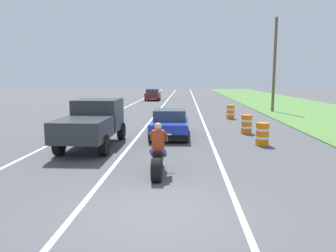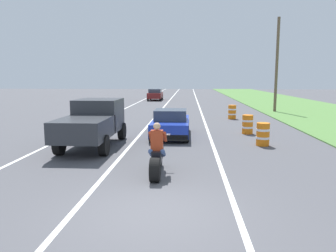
# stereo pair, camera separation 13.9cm
# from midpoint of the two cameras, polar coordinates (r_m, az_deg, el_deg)

# --- Properties ---
(ground_plane) EXTENTS (160.00, 160.00, 0.00)m
(ground_plane) POSITION_cam_midpoint_polar(r_m,az_deg,el_deg) (7.42, -2.34, -14.84)
(ground_plane) COLOR #4C4C51
(lane_stripe_left_solid) EXTENTS (0.14, 120.00, 0.01)m
(lane_stripe_left_solid) POSITION_cam_midpoint_polar(r_m,az_deg,el_deg) (27.61, -9.64, 2.23)
(lane_stripe_left_solid) COLOR white
(lane_stripe_left_solid) RESTS_ON ground
(lane_stripe_right_solid) EXTENTS (0.14, 120.00, 0.01)m
(lane_stripe_right_solid) POSITION_cam_midpoint_polar(r_m,az_deg,el_deg) (26.97, 5.47, 2.16)
(lane_stripe_right_solid) COLOR white
(lane_stripe_right_solid) RESTS_ON ground
(lane_stripe_centre_dashed) EXTENTS (0.14, 120.00, 0.01)m
(lane_stripe_centre_dashed) POSITION_cam_midpoint_polar(r_m,az_deg,el_deg) (27.05, -2.18, 2.21)
(lane_stripe_centre_dashed) COLOR white
(lane_stripe_centre_dashed) RESTS_ON ground
(grass_verge_right) EXTENTS (10.00, 120.00, 0.06)m
(grass_verge_right) POSITION_cam_midpoint_polar(r_m,az_deg,el_deg) (29.20, 25.74, 1.89)
(grass_verge_right) COLOR #517F3D
(grass_verge_right) RESTS_ON ground
(motorcycle_with_rider) EXTENTS (0.70, 2.21, 1.62)m
(motorcycle_with_rider) POSITION_cam_midpoint_polar(r_m,az_deg,el_deg) (9.81, -2.13, -5.34)
(motorcycle_with_rider) COLOR black
(motorcycle_with_rider) RESTS_ON ground
(sports_car_blue) EXTENTS (1.84, 4.30, 1.37)m
(sports_car_blue) POSITION_cam_midpoint_polar(r_m,az_deg,el_deg) (16.43, 0.13, 0.38)
(sports_car_blue) COLOR #1E38B2
(sports_car_blue) RESTS_ON ground
(pickup_truck_left_lane_dark_grey) EXTENTS (2.02, 4.80, 1.98)m
(pickup_truck_left_lane_dark_grey) POSITION_cam_midpoint_polar(r_m,az_deg,el_deg) (14.21, -13.30, 0.84)
(pickup_truck_left_lane_dark_grey) COLOR #2D3035
(pickup_truck_left_lane_dark_grey) RESTS_ON ground
(utility_pole_roadside) EXTENTS (0.24, 0.24, 7.96)m
(utility_pole_roadside) POSITION_cam_midpoint_polar(r_m,az_deg,el_deg) (29.59, 18.03, 10.05)
(utility_pole_roadside) COLOR brown
(utility_pole_roadside) RESTS_ON ground
(construction_barrel_nearest) EXTENTS (0.58, 0.58, 1.00)m
(construction_barrel_nearest) POSITION_cam_midpoint_polar(r_m,az_deg,el_deg) (14.75, 15.95, -1.36)
(construction_barrel_nearest) COLOR orange
(construction_barrel_nearest) RESTS_ON ground
(construction_barrel_mid) EXTENTS (0.58, 0.58, 1.00)m
(construction_barrel_mid) POSITION_cam_midpoint_polar(r_m,az_deg,el_deg) (17.67, 13.38, 0.31)
(construction_barrel_mid) COLOR orange
(construction_barrel_mid) RESTS_ON ground
(construction_barrel_far) EXTENTS (0.58, 0.58, 1.00)m
(construction_barrel_far) POSITION_cam_midpoint_polar(r_m,az_deg,el_deg) (23.86, 10.72, 2.45)
(construction_barrel_far) COLOR orange
(construction_barrel_far) RESTS_ON ground
(distant_car_far_ahead) EXTENTS (1.80, 4.00, 1.50)m
(distant_car_far_ahead) POSITION_cam_midpoint_polar(r_m,az_deg,el_deg) (43.02, -2.78, 5.54)
(distant_car_far_ahead) COLOR maroon
(distant_car_far_ahead) RESTS_ON ground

